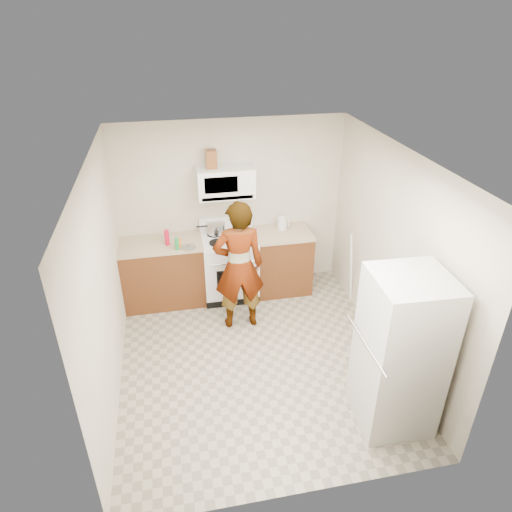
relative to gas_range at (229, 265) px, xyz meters
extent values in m
plane|color=gray|center=(0.10, -1.48, -0.49)|extent=(3.60, 3.60, 0.00)
cube|color=beige|center=(0.10, 0.31, 0.76)|extent=(3.20, 0.02, 2.50)
cube|color=beige|center=(1.69, -1.48, 0.76)|extent=(0.02, 3.60, 2.50)
cube|color=#622D17|center=(-0.94, 0.01, -0.04)|extent=(1.12, 0.62, 0.90)
cube|color=tan|center=(-0.94, 0.01, 0.43)|extent=(1.14, 0.64, 0.03)
cube|color=#622D17|center=(0.78, 0.01, -0.04)|extent=(0.80, 0.62, 0.90)
cube|color=tan|center=(0.78, 0.01, 0.43)|extent=(0.82, 0.64, 0.03)
cube|color=white|center=(0.00, -0.01, -0.04)|extent=(0.76, 0.65, 0.90)
cube|color=white|center=(0.00, -0.01, 0.43)|extent=(0.76, 0.62, 0.03)
cube|color=white|center=(0.00, 0.28, 0.54)|extent=(0.76, 0.08, 0.20)
cube|color=white|center=(0.00, 0.13, 1.21)|extent=(0.76, 0.38, 0.40)
imported|color=tan|center=(0.02, -0.75, 0.40)|extent=(0.65, 0.43, 1.77)
cube|color=silver|center=(1.28, -2.62, 0.36)|extent=(0.73, 0.73, 1.70)
cylinder|color=silver|center=(0.80, 0.12, 0.53)|extent=(0.18, 0.18, 0.17)
cube|color=brown|center=(-0.17, 0.15, 1.53)|extent=(0.14, 0.14, 0.24)
cylinder|color=#B2B3B7|center=(-0.15, 0.14, 0.54)|extent=(0.30, 0.30, 0.14)
cube|color=white|center=(0.07, -0.16, 0.47)|extent=(0.29, 0.25, 0.05)
cylinder|color=red|center=(-0.84, -0.06, 0.56)|extent=(0.07, 0.07, 0.21)
cylinder|color=orange|center=(-0.69, -0.19, 0.52)|extent=(0.05, 0.05, 0.15)
cylinder|color=#18873B|center=(-0.72, -0.23, 0.54)|extent=(0.05, 0.05, 0.17)
cylinder|color=silver|center=(-0.58, -0.20, 0.46)|extent=(0.28, 0.28, 0.01)
cylinder|color=white|center=(1.62, -0.60, 0.10)|extent=(0.20, 0.18, 1.15)
camera|label=1|loc=(-0.74, -5.66, 3.30)|focal=32.00mm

